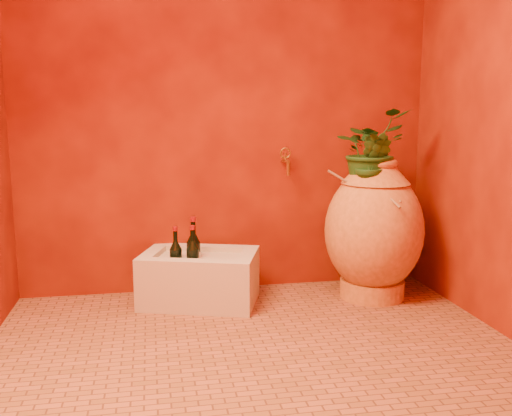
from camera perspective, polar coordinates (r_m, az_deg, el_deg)
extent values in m
plane|color=brown|center=(2.73, 0.04, -14.13)|extent=(2.50, 2.50, 0.00)
cube|color=#540E04|center=(3.49, -3.04, 12.09)|extent=(2.50, 0.02, 2.50)
cylinder|color=#D98B3D|center=(3.52, 11.50, -7.84)|extent=(0.48, 0.48, 0.11)
ellipsoid|color=#D98B3D|center=(3.43, 11.70, -2.21)|extent=(0.73, 0.73, 0.72)
cone|color=#D98B3D|center=(3.38, 11.90, 3.36)|extent=(0.50, 0.50, 0.11)
torus|color=#D98B3D|center=(3.37, 11.93, 4.42)|extent=(0.31, 0.31, 0.05)
cylinder|color=olive|center=(3.32, 10.88, 1.50)|extent=(0.42, 0.13, 0.26)
cylinder|color=olive|center=(3.27, 12.32, 1.90)|extent=(0.09, 0.38, 0.17)
cylinder|color=olive|center=(3.35, 13.96, 2.29)|extent=(0.11, 0.32, 0.17)
cube|color=#B9AE99|center=(3.35, -5.64, -7.18)|extent=(0.75, 0.61, 0.27)
cube|color=#B9AE99|center=(3.48, -5.93, -3.98)|extent=(0.64, 0.28, 0.03)
cube|color=#B9AE99|center=(3.14, -5.40, -5.48)|extent=(0.64, 0.28, 0.03)
cube|color=#B9AE99|center=(3.30, -10.56, -4.86)|extent=(0.16, 0.28, 0.03)
cube|color=#B9AE99|center=(3.34, -0.87, -4.50)|extent=(0.16, 0.28, 0.03)
cylinder|color=black|center=(3.28, -8.00, -5.52)|extent=(0.07, 0.07, 0.17)
cone|color=black|center=(3.25, -8.05, -3.73)|extent=(0.07, 0.07, 0.05)
cylinder|color=black|center=(3.24, -8.07, -2.78)|extent=(0.02, 0.02, 0.06)
cylinder|color=maroon|center=(3.23, -8.09, -2.07)|extent=(0.03, 0.03, 0.02)
cylinder|color=silver|center=(3.28, -8.00, -5.52)|extent=(0.07, 0.07, 0.07)
cylinder|color=black|center=(3.25, -6.32, -5.57)|extent=(0.07, 0.07, 0.17)
cone|color=black|center=(3.22, -6.36, -3.70)|extent=(0.07, 0.07, 0.05)
cylinder|color=black|center=(3.21, -6.37, -2.71)|extent=(0.02, 0.02, 0.07)
cylinder|color=maroon|center=(3.20, -6.39, -1.96)|extent=(0.03, 0.03, 0.02)
cylinder|color=silver|center=(3.25, -6.32, -5.57)|extent=(0.08, 0.08, 0.08)
cylinder|color=black|center=(3.32, -6.25, -5.06)|extent=(0.08, 0.08, 0.19)
cone|color=black|center=(3.29, -6.29, -3.02)|extent=(0.08, 0.08, 0.05)
cylinder|color=black|center=(3.28, -6.31, -1.94)|extent=(0.03, 0.03, 0.07)
cylinder|color=maroon|center=(3.27, -6.32, -1.12)|extent=(0.03, 0.03, 0.03)
cylinder|color=silver|center=(3.32, -6.25, -5.06)|extent=(0.08, 0.08, 0.08)
cylinder|color=olive|center=(3.50, 2.96, 4.69)|extent=(0.02, 0.14, 0.02)
cylinder|color=olive|center=(3.43, 3.22, 3.94)|extent=(0.02, 0.02, 0.08)
torus|color=olive|center=(3.49, 2.97, 5.49)|extent=(0.07, 0.01, 0.07)
cylinder|color=olive|center=(3.49, 2.96, 5.09)|extent=(0.01, 0.01, 0.05)
imported|color=#1B491A|center=(3.38, 11.39, 5.75)|extent=(0.54, 0.52, 0.47)
imported|color=#1B491A|center=(3.28, 11.58, 4.26)|extent=(0.26, 0.25, 0.36)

